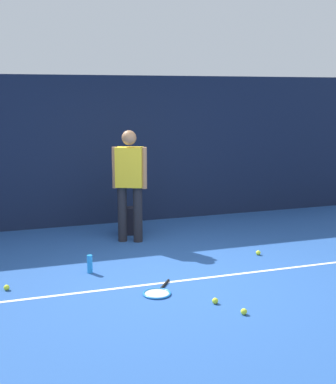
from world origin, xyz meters
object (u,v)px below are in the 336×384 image
at_px(tennis_ball_near_player, 215,301).
at_px(tennis_ball_by_fence, 244,312).
at_px(tennis_ball_far_left, 258,253).
at_px(water_bottle, 90,264).
at_px(tennis_player, 130,179).
at_px(tennis_ball_mid_court, 7,288).
at_px(tennis_racket, 158,293).
at_px(backpack, 130,221).

height_order(tennis_ball_near_player, tennis_ball_by_fence, same).
relative_size(tennis_ball_far_left, water_bottle, 0.28).
relative_size(tennis_player, tennis_ball_near_player, 25.76).
distance_m(tennis_ball_by_fence, water_bottle, 2.18).
distance_m(tennis_ball_near_player, tennis_ball_by_fence, 0.39).
distance_m(tennis_ball_by_fence, tennis_ball_mid_court, 2.73).
height_order(tennis_ball_by_fence, tennis_ball_far_left, same).
relative_size(tennis_ball_near_player, tennis_ball_far_left, 1.00).
distance_m(tennis_ball_near_player, tennis_ball_far_left, 1.90).
distance_m(tennis_racket, tennis_ball_near_player, 0.69).
bearing_deg(water_bottle, tennis_racket, -57.36).
height_order(tennis_ball_near_player, water_bottle, water_bottle).
bearing_deg(tennis_ball_mid_court, tennis_ball_far_left, 4.65).
height_order(tennis_player, water_bottle, tennis_player).
bearing_deg(tennis_racket, tennis_ball_far_left, 153.23).
height_order(tennis_racket, tennis_ball_near_player, tennis_ball_near_player).
distance_m(tennis_player, water_bottle, 1.73).
xyz_separation_m(tennis_player, tennis_ball_mid_court, (-1.87, -1.53, -0.93)).
distance_m(tennis_ball_by_fence, tennis_ball_far_left, 2.08).
relative_size(tennis_player, backpack, 3.86).
xyz_separation_m(tennis_player, tennis_ball_far_left, (1.53, -1.25, -0.93)).
distance_m(tennis_ball_mid_court, tennis_ball_far_left, 3.41).
relative_size(tennis_racket, tennis_ball_by_fence, 9.11).
height_order(backpack, tennis_ball_by_fence, backpack).
bearing_deg(tennis_ball_near_player, backpack, 92.67).
height_order(tennis_player, backpack, tennis_player).
distance_m(backpack, tennis_ball_near_player, 3.09).
xyz_separation_m(tennis_ball_by_fence, water_bottle, (-1.27, 1.77, 0.08)).
height_order(tennis_player, tennis_ball_mid_court, tennis_player).
relative_size(tennis_ball_by_fence, tennis_ball_mid_court, 1.00).
relative_size(tennis_racket, backpack, 1.37).
xyz_separation_m(tennis_ball_mid_court, tennis_ball_far_left, (3.40, 0.28, 0.00)).
bearing_deg(tennis_ball_near_player, water_bottle, 127.99).
relative_size(tennis_player, tennis_racket, 2.83).
xyz_separation_m(tennis_racket, backpack, (0.36, 2.61, 0.20)).
xyz_separation_m(tennis_player, tennis_racket, (-0.25, -2.18, -0.95)).
bearing_deg(tennis_ball_by_fence, tennis_ball_mid_court, 147.08).
relative_size(tennis_player, tennis_ball_mid_court, 25.76).
xyz_separation_m(backpack, water_bottle, (-0.96, -1.66, -0.09)).
height_order(backpack, tennis_ball_near_player, backpack).
distance_m(tennis_player, tennis_ball_mid_court, 2.59).
xyz_separation_m(backpack, tennis_ball_near_player, (0.14, -3.08, -0.18)).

